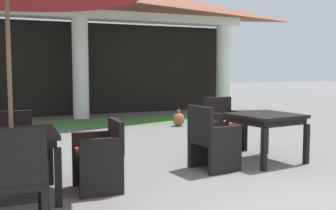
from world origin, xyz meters
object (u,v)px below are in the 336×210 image
object	(u,v)px
patio_chair_near_foreground_east	(100,156)
terracotta_urn	(179,119)
patio_chair_mid_left_north	(224,126)
patio_chair_near_foreground_north	(12,148)
patio_table_mid_left	(265,121)
patio_table_near_foreground	(12,141)
patio_chair_mid_left_west	(212,141)
patio_chair_near_foreground_south	(14,184)

from	to	relation	value
patio_chair_near_foreground_east	terracotta_urn	world-z (taller)	patio_chair_near_foreground_east
patio_chair_mid_left_north	terracotta_urn	bearing A→B (deg)	-107.03
patio_chair_near_foreground_north	patio_table_mid_left	bearing A→B (deg)	173.45
patio_table_near_foreground	patio_chair_near_foreground_east	bearing A→B (deg)	-3.10
patio_table_mid_left	patio_chair_mid_left_west	size ratio (longest dim) A/B	1.12
patio_chair_mid_left_west	terracotta_urn	distance (m)	4.34
terracotta_urn	patio_chair_near_foreground_east	bearing A→B (deg)	-125.67
patio_table_mid_left	patio_chair_mid_left_north	bearing A→B (deg)	96.19
terracotta_urn	patio_chair_mid_left_west	bearing A→B (deg)	-109.68
patio_chair_near_foreground_north	patio_chair_mid_left_west	size ratio (longest dim) A/B	0.94
patio_table_mid_left	terracotta_urn	bearing A→B (deg)	83.37
patio_table_mid_left	patio_table_near_foreground	bearing A→B (deg)	-174.51
patio_chair_mid_left_north	terracotta_urn	distance (m)	3.04
patio_chair_near_foreground_north	patio_chair_near_foreground_south	xyz separation A→B (m)	(-0.10, -1.92, 0.04)
patio_chair_near_foreground_north	patio_table_mid_left	size ratio (longest dim) A/B	0.84
patio_table_near_foreground	patio_chair_near_foreground_south	world-z (taller)	patio_chair_near_foreground_south
patio_chair_mid_left_north	patio_table_mid_left	bearing A→B (deg)	90.00
patio_chair_near_foreground_north	terracotta_urn	size ratio (longest dim) A/B	2.10
patio_table_mid_left	terracotta_urn	size ratio (longest dim) A/B	2.50
patio_table_near_foreground	patio_chair_near_foreground_south	bearing A→B (deg)	-93.10
patio_table_near_foreground	patio_chair_mid_left_west	world-z (taller)	patio_chair_mid_left_west
patio_chair_mid_left_west	patio_chair_near_foreground_north	bearing A→B (deg)	-111.71
patio_chair_near_foreground_east	patio_table_mid_left	size ratio (longest dim) A/B	0.81
patio_chair_near_foreground_south	patio_table_mid_left	size ratio (longest dim) A/B	0.93
patio_table_mid_left	patio_chair_near_foreground_east	bearing A→B (deg)	-171.49
patio_table_near_foreground	patio_chair_near_foreground_north	xyz separation A→B (m)	(0.05, 0.96, -0.25)
patio_table_near_foreground	patio_table_mid_left	size ratio (longest dim) A/B	0.97
patio_chair_near_foreground_north	terracotta_urn	distance (m)	5.26
patio_chair_near_foreground_south	terracotta_urn	distance (m)	6.72
patio_table_near_foreground	terracotta_urn	bearing A→B (deg)	46.55
patio_table_near_foreground	patio_chair_near_foreground_east	xyz separation A→B (m)	(0.95, -0.05, -0.24)
patio_chair_near_foreground_north	patio_table_mid_left	distance (m)	3.64
patio_chair_near_foreground_north	patio_chair_mid_left_north	bearing A→B (deg)	-170.54
patio_chair_near_foreground_north	terracotta_urn	bearing A→B (deg)	-137.12
patio_chair_mid_left_north	terracotta_urn	xyz separation A→B (m)	(0.57, 2.98, -0.26)
patio_table_mid_left	terracotta_urn	distance (m)	4.03
patio_chair_mid_left_north	terracotta_urn	size ratio (longest dim) A/B	2.24
patio_chair_near_foreground_south	patio_chair_mid_left_north	distance (m)	4.25
patio_table_near_foreground	patio_chair_near_foreground_south	distance (m)	0.98
patio_table_near_foreground	patio_chair_mid_left_west	bearing A→B (deg)	5.22
patio_table_near_foreground	patio_chair_near_foreground_east	world-z (taller)	patio_chair_near_foreground_east
patio_table_mid_left	patio_chair_mid_left_west	world-z (taller)	patio_chair_mid_left_west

